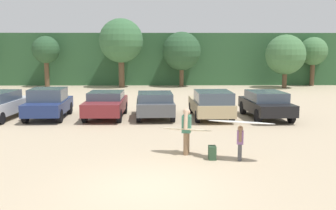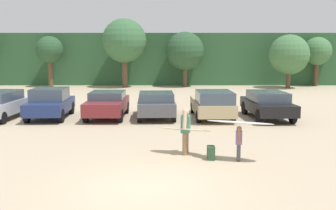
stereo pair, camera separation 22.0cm
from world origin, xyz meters
name	(u,v)px [view 1 (the left image)]	position (x,y,z in m)	size (l,w,h in m)	color
ground_plane	(147,187)	(0.00, 0.00, 0.00)	(120.00, 120.00, 0.00)	tan
hillside_ridge	(159,58)	(0.00, 35.27, 2.58)	(108.00, 12.00, 5.15)	#2D5633
tree_far_left	(46,50)	(-10.58, 27.81, 3.46)	(2.56, 2.56, 4.80)	brown
tree_left	(121,41)	(-3.43, 27.27, 4.33)	(4.10, 4.10, 6.41)	brown
tree_ridge_back	(182,51)	(2.24, 27.97, 3.38)	(3.65, 3.65, 5.22)	brown
tree_center	(286,55)	(11.72, 26.49, 3.07)	(3.66, 3.66, 4.91)	brown
tree_right	(313,52)	(15.11, 28.71, 3.33)	(2.73, 2.73, 4.75)	brown
parked_car_navy	(48,103)	(-5.54, 10.52, 0.81)	(2.04, 4.09, 1.58)	navy
parked_car_maroon	(106,104)	(-2.57, 10.69, 0.74)	(1.95, 4.23, 1.38)	maroon
parked_car_dark_gray	(155,104)	(0.01, 10.53, 0.75)	(2.08, 4.02, 1.39)	#4C4F54
parked_car_tan	(211,104)	(2.95, 10.41, 0.78)	(2.03, 4.57, 1.50)	tan
parked_car_black	(266,104)	(5.82, 10.42, 0.77)	(2.11, 4.38, 1.41)	black
person_adult	(187,128)	(1.24, 3.34, 0.90)	(0.36, 0.75, 1.60)	#8C6B4C
person_child	(240,141)	(2.94, 2.54, 0.65)	(0.26, 0.47, 1.14)	#4C4C51
surfboard_cream	(186,129)	(1.21, 3.33, 0.87)	(1.95, 1.09, 0.20)	beige
surfboard_white	(241,122)	(2.94, 2.51, 1.27)	(2.25, 1.28, 0.15)	white
backpack_dropped	(212,153)	(2.05, 2.64, 0.22)	(0.24, 0.34, 0.45)	#2D4C33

